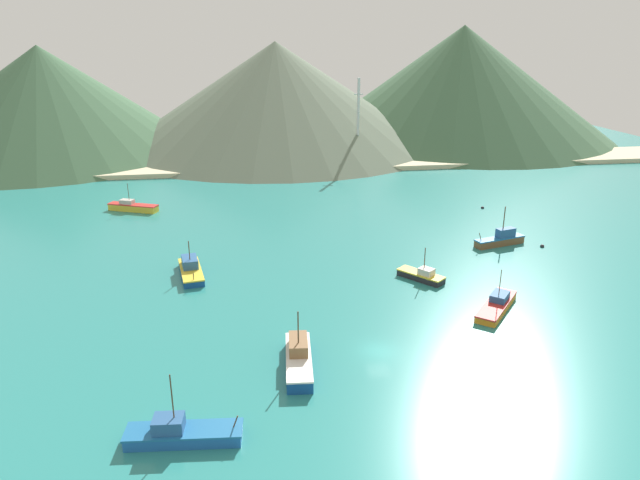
# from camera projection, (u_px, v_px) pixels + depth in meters

# --- Properties ---
(ground) EXTENTS (260.00, 280.00, 0.50)m
(ground) POSITION_uv_depth(u_px,v_px,m) (334.00, 258.00, 92.91)
(ground) COLOR teal
(fishing_boat_0) EXTENTS (10.72, 6.20, 5.79)m
(fishing_boat_0) POSITION_uv_depth(u_px,v_px,m) (133.00, 207.00, 117.18)
(fishing_boat_0) COLOR gold
(fishing_boat_0) RESTS_ON ground
(fishing_boat_1) EXTENTS (6.33, 7.03, 5.11)m
(fishing_boat_1) POSITION_uv_depth(u_px,v_px,m) (422.00, 275.00, 83.83)
(fishing_boat_1) COLOR #232328
(fishing_boat_1) RESTS_ON ground
(fishing_boat_2) EXTENTS (3.58, 10.40, 6.53)m
(fishing_boat_2) POSITION_uv_depth(u_px,v_px,m) (299.00, 358.00, 61.56)
(fishing_boat_2) COLOR #14478C
(fishing_boat_2) RESTS_ON ground
(fishing_boat_4) EXTENTS (9.66, 4.29, 6.86)m
(fishing_boat_4) POSITION_uv_depth(u_px,v_px,m) (501.00, 239.00, 97.85)
(fishing_boat_4) COLOR brown
(fishing_boat_4) RESTS_ON ground
(fishing_boat_5) EXTENTS (4.54, 10.03, 5.38)m
(fishing_boat_5) POSITION_uv_depth(u_px,v_px,m) (191.00, 269.00, 85.40)
(fishing_boat_5) COLOR #14478C
(fishing_boat_5) RESTS_ON ground
(fishing_boat_6) EXTENTS (8.76, 9.62, 5.52)m
(fishing_boat_6) POSITION_uv_depth(u_px,v_px,m) (497.00, 305.00, 74.61)
(fishing_boat_6) COLOR orange
(fishing_boat_6) RESTS_ON ground
(fishing_boat_7) EXTENTS (10.52, 3.58, 6.82)m
(fishing_boat_7) POSITION_uv_depth(u_px,v_px,m) (182.00, 433.00, 50.21)
(fishing_boat_7) COLOR #1E5BA8
(fishing_boat_7) RESTS_ON ground
(buoy_0) EXTENTS (0.69, 0.69, 0.69)m
(buoy_0) POSITION_uv_depth(u_px,v_px,m) (542.00, 246.00, 97.11)
(buoy_0) COLOR #232328
(buoy_0) RESTS_ON ground
(buoy_1) EXTENTS (0.68, 0.68, 0.68)m
(buoy_1) POSITION_uv_depth(u_px,v_px,m) (483.00, 208.00, 119.04)
(buoy_1) COLOR #232328
(buoy_1) RESTS_ON ground
(beach_strip) EXTENTS (247.00, 17.52, 1.20)m
(beach_strip) POSITION_uv_depth(u_px,v_px,m) (292.00, 165.00, 157.13)
(beach_strip) COLOR beige
(beach_strip) RESTS_ON ground
(hill_west) EXTENTS (93.75, 93.75, 31.86)m
(hill_west) POSITION_uv_depth(u_px,v_px,m) (45.00, 101.00, 171.14)
(hill_west) COLOR #3D6042
(hill_west) RESTS_ON ground
(hill_central) EXTENTS (104.65, 104.65, 32.82)m
(hill_central) POSITION_uv_depth(u_px,v_px,m) (276.00, 95.00, 182.64)
(hill_central) COLOR #60705B
(hill_central) RESTS_ON ground
(hill_east) EXTENTS (105.26, 105.26, 37.89)m
(hill_east) POSITION_uv_depth(u_px,v_px,m) (460.00, 83.00, 196.55)
(hill_east) COLOR #3D6042
(hill_east) RESTS_ON ground
(radio_tower) EXTENTS (2.37, 1.89, 23.69)m
(radio_tower) POSITION_uv_depth(u_px,v_px,m) (358.00, 121.00, 156.05)
(radio_tower) COLOR silver
(radio_tower) RESTS_ON ground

